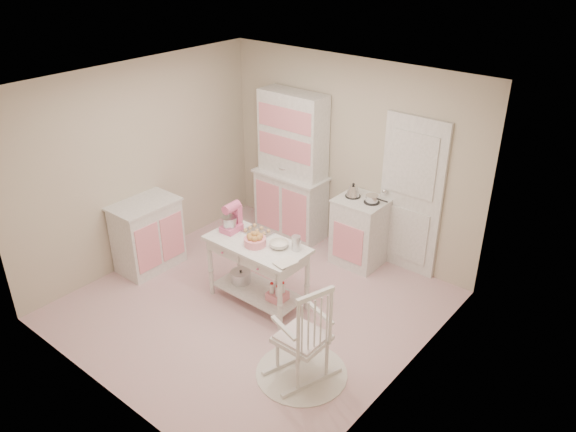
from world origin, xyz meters
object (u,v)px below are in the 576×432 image
at_px(work_table, 258,273).
at_px(bread_basket, 255,242).
at_px(base_cabinet, 148,235).
at_px(stove, 360,231).
at_px(stand_mixer, 231,218).
at_px(hutch, 291,166).
at_px(rocking_chair, 302,330).

bearing_deg(work_table, bread_basket, -68.20).
xyz_separation_m(base_cabinet, bread_basket, (1.64, 0.26, 0.39)).
bearing_deg(stove, bread_basket, -104.73).
xyz_separation_m(stove, bread_basket, (-0.41, -1.56, 0.39)).
distance_m(base_cabinet, bread_basket, 1.70).
height_order(stand_mixer, bread_basket, stand_mixer).
height_order(stove, stand_mixer, stand_mixer).
xyz_separation_m(stand_mixer, bread_basket, (0.44, -0.07, -0.12)).
height_order(hutch, stand_mixer, hutch).
xyz_separation_m(base_cabinet, rocking_chair, (2.77, -0.32, 0.09)).
bearing_deg(stand_mixer, work_table, -5.92).
bearing_deg(bread_basket, work_table, 111.80).
distance_m(stove, rocking_chair, 2.27).
bearing_deg(base_cabinet, stand_mixer, 15.60).
bearing_deg(base_cabinet, stove, 41.69).
height_order(work_table, bread_basket, bread_basket).
bearing_deg(work_table, stand_mixer, 177.27).
bearing_deg(rocking_chair, base_cabinet, -168.77).
bearing_deg(bread_basket, hutch, 116.18).
bearing_deg(stand_mixer, rocking_chair, -25.86).
height_order(work_table, stand_mixer, stand_mixer).
bearing_deg(stand_mixer, bread_basket, -12.24).
xyz_separation_m(rocking_chair, bread_basket, (-1.14, 0.59, 0.30)).
bearing_deg(rocking_chair, work_table, 169.00).
xyz_separation_m(rocking_chair, stand_mixer, (-1.58, 0.66, 0.42)).
distance_m(stove, bread_basket, 1.66).
relative_size(hutch, stove, 2.26).
xyz_separation_m(rocking_chair, work_table, (-1.16, 0.64, -0.15)).
height_order(base_cabinet, rocking_chair, rocking_chair).
xyz_separation_m(hutch, base_cabinet, (-0.85, -1.87, -0.58)).
xyz_separation_m(hutch, rocking_chair, (1.93, -2.20, -0.49)).
relative_size(stove, stand_mixer, 2.71).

